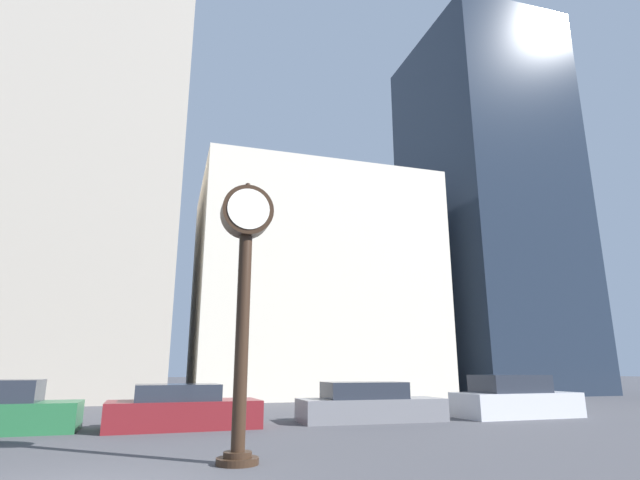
% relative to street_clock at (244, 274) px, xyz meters
% --- Properties ---
extents(building_tall_tower, '(13.57, 12.00, 33.93)m').
position_rel_street_clock_xyz_m(building_tall_tower, '(-7.96, 22.24, 13.50)').
color(building_tall_tower, '#ADA393').
rests_on(building_tall_tower, ground_plane).
extents(building_storefront_row, '(14.56, 12.00, 13.74)m').
position_rel_street_clock_xyz_m(building_storefront_row, '(7.44, 22.24, 3.40)').
color(building_storefront_row, beige).
rests_on(building_storefront_row, ground_plane).
extents(building_glass_modern, '(9.39, 12.00, 28.17)m').
position_rel_street_clock_xyz_m(building_glass_modern, '(21.75, 22.24, 10.62)').
color(building_glass_modern, '#1E2838').
rests_on(building_glass_modern, ground_plane).
extents(street_clock, '(1.03, 0.77, 5.37)m').
position_rel_street_clock_xyz_m(street_clock, '(0.00, 0.00, 0.00)').
color(street_clock, black).
rests_on(street_clock, ground_plane).
extents(car_green, '(3.89, 1.83, 1.38)m').
position_rel_street_clock_xyz_m(car_green, '(-5.50, 6.21, -2.89)').
color(car_green, '#236038').
rests_on(car_green, ground_plane).
extents(car_maroon, '(4.35, 2.07, 1.23)m').
position_rel_street_clock_xyz_m(car_maroon, '(-0.79, 5.98, -2.94)').
color(car_maroon, maroon).
rests_on(car_maroon, ground_plane).
extents(car_grey, '(4.76, 1.77, 1.24)m').
position_rel_street_clock_xyz_m(car_grey, '(5.14, 6.27, -2.95)').
color(car_grey, slate).
rests_on(car_grey, ground_plane).
extents(car_silver, '(4.42, 2.01, 1.45)m').
position_rel_street_clock_xyz_m(car_silver, '(10.63, 6.10, -2.86)').
color(car_silver, '#BCBCC1').
rests_on(car_silver, ground_plane).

